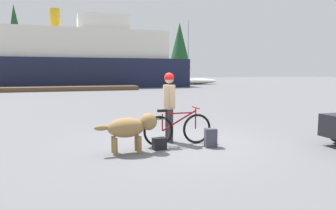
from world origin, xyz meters
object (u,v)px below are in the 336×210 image
object	(u,v)px
dog	(131,127)
handbag_pannier	(159,144)
bicycle	(178,129)
sailboat_moored	(188,81)
person_cyclist	(169,100)
backpack	(211,138)
ferry_boat	(84,60)

from	to	relation	value
dog	handbag_pannier	distance (m)	0.82
bicycle	sailboat_moored	distance (m)	35.53
person_cyclist	backpack	bearing A→B (deg)	-46.39
person_cyclist	ferry_boat	bearing A→B (deg)	91.37
backpack	person_cyclist	bearing A→B (deg)	133.61
backpack	dog	bearing A→B (deg)	177.09
person_cyclist	handbag_pannier	xyz separation A→B (m)	(-0.46, -0.67, -0.96)
backpack	sailboat_moored	distance (m)	35.69
handbag_pannier	dog	bearing A→B (deg)	-174.85
sailboat_moored	ferry_boat	bearing A→B (deg)	-169.64
handbag_pannier	ferry_boat	bearing A→B (deg)	90.47
ferry_boat	sailboat_moored	world-z (taller)	sailboat_moored
handbag_pannier	person_cyclist	bearing A→B (deg)	55.10
bicycle	handbag_pannier	bearing A→B (deg)	-152.77
dog	sailboat_moored	xyz separation A→B (m)	(14.84, 33.18, -0.10)
person_cyclist	backpack	distance (m)	1.43
dog	backpack	bearing A→B (deg)	-2.91
person_cyclist	sailboat_moored	xyz separation A→B (m)	(13.69, 32.45, -0.61)
dog	sailboat_moored	size ratio (longest dim) A/B	0.16
person_cyclist	sailboat_moored	bearing A→B (deg)	67.13
dog	sailboat_moored	world-z (taller)	sailboat_moored
handbag_pannier	sailboat_moored	bearing A→B (deg)	66.86
bicycle	sailboat_moored	xyz separation A→B (m)	(13.59, 32.83, 0.08)
ferry_boat	handbag_pannier	bearing A→B (deg)	-89.53
person_cyclist	bicycle	bearing A→B (deg)	-75.40
person_cyclist	dog	distance (m)	1.46
bicycle	handbag_pannier	world-z (taller)	bicycle
sailboat_moored	handbag_pannier	bearing A→B (deg)	-113.14
bicycle	ferry_boat	distance (m)	30.33
backpack	handbag_pannier	size ratio (longest dim) A/B	1.42
ferry_boat	dog	bearing A→B (deg)	-90.82
dog	ferry_boat	xyz separation A→B (m)	(0.44, 30.55, 2.56)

